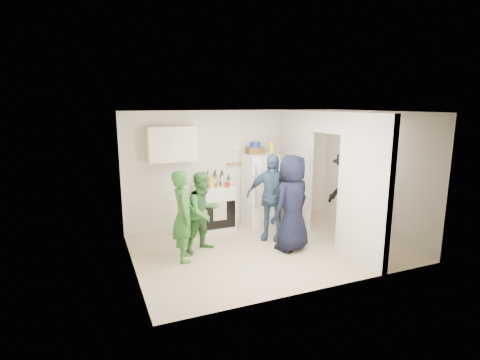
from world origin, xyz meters
name	(u,v)px	position (x,y,z in m)	size (l,w,h in m)	color
floor	(267,248)	(0.00, 0.00, 0.00)	(4.80, 4.80, 0.00)	#C1AF88
wall_back	(234,168)	(0.00, 1.70, 1.25)	(4.80, 4.80, 0.00)	silver
wall_front	(324,206)	(0.00, -1.70, 1.25)	(4.80, 4.80, 0.00)	silver
wall_left	(130,195)	(-2.40, 0.00, 1.25)	(3.40, 3.40, 0.00)	silver
wall_right	(374,173)	(2.40, 0.00, 1.25)	(3.40, 3.40, 0.00)	silver
ceiling	(270,112)	(0.00, 0.00, 2.50)	(4.80, 4.80, 0.00)	white
partition_pier_back	(295,168)	(1.20, 1.10, 1.25)	(0.12, 1.20, 2.50)	silver
partition_pier_front	(364,189)	(1.20, -1.10, 1.25)	(0.12, 1.20, 2.50)	silver
partition_header	(327,122)	(1.20, 0.00, 2.30)	(0.12, 1.00, 0.40)	silver
stove	(214,208)	(-0.58, 1.37, 0.47)	(0.79, 0.66, 0.95)	white
upper_cabinet	(171,144)	(-1.40, 1.52, 1.85)	(0.95, 0.34, 0.70)	silver
fridge	(260,190)	(0.47, 1.34, 0.79)	(0.65, 0.63, 1.57)	white
wicker_basket	(255,151)	(0.37, 1.39, 1.65)	(0.35, 0.25, 0.15)	brown
blue_bowl	(255,145)	(0.37, 1.39, 1.78)	(0.24, 0.24, 0.11)	navy
yellow_cup_stack_top	(272,148)	(0.69, 1.24, 1.70)	(0.09, 0.09, 0.25)	#ECF714
wall_clock	(236,147)	(0.05, 1.68, 1.70)	(0.22, 0.22, 0.03)	white
spice_shelf	(234,164)	(0.00, 1.65, 1.35)	(0.35, 0.08, 0.03)	olive
nook_window	(368,152)	(2.38, 0.20, 1.65)	(0.03, 0.70, 0.80)	black
nook_window_frame	(367,152)	(2.36, 0.20, 1.65)	(0.04, 0.76, 0.86)	white
nook_valance	(367,135)	(2.34, 0.20, 2.00)	(0.04, 0.82, 0.18)	white
yellow_cup_stack_stove	(212,183)	(-0.70, 1.15, 1.07)	(0.09, 0.09, 0.25)	#FFAF15
red_cup	(227,185)	(-0.36, 1.17, 1.01)	(0.09, 0.09, 0.12)	red
person_green_left	(183,216)	(-1.56, 0.09, 0.78)	(0.57, 0.38, 1.57)	#2F6B2A
person_green_center	(204,212)	(-1.12, 0.36, 0.73)	(0.71, 0.55, 1.46)	#387433
person_denim	(272,197)	(0.29, 0.43, 0.85)	(1.00, 0.42, 1.71)	#335070
person_navy	(292,203)	(0.38, -0.21, 0.88)	(0.86, 0.56, 1.76)	black
person_nook	(348,193)	(1.81, 0.05, 0.87)	(1.12, 0.65, 1.74)	black
bottle_a	(199,179)	(-0.85, 1.49, 1.10)	(0.06, 0.06, 0.31)	brown
bottle_b	(207,181)	(-0.75, 1.28, 1.09)	(0.06, 0.06, 0.30)	#154121
bottle_c	(208,178)	(-0.66, 1.52, 1.10)	(0.07, 0.07, 0.31)	#B0B4BE
bottle_d	(215,179)	(-0.56, 1.33, 1.11)	(0.07, 0.07, 0.32)	brown
bottle_e	(215,177)	(-0.47, 1.56, 1.10)	(0.07, 0.07, 0.32)	#9192A0
bottle_f	(221,178)	(-0.40, 1.38, 1.11)	(0.07, 0.07, 0.32)	#13341A
bottle_g	(223,177)	(-0.33, 1.50, 1.09)	(0.06, 0.06, 0.29)	#A18E34
bottle_h	(202,181)	(-0.86, 1.25, 1.10)	(0.08, 0.08, 0.31)	#A6A8B2
bottle_i	(214,179)	(-0.53, 1.46, 1.09)	(0.08, 0.08, 0.29)	#58340F
bottle_j	(228,180)	(-0.28, 1.28, 1.07)	(0.08, 0.08, 0.25)	#1A4B19
bottle_k	(204,179)	(-0.78, 1.41, 1.11)	(0.08, 0.08, 0.32)	maroon
bottle_l	(222,179)	(-0.43, 1.24, 1.11)	(0.06, 0.06, 0.32)	#A4B0B5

